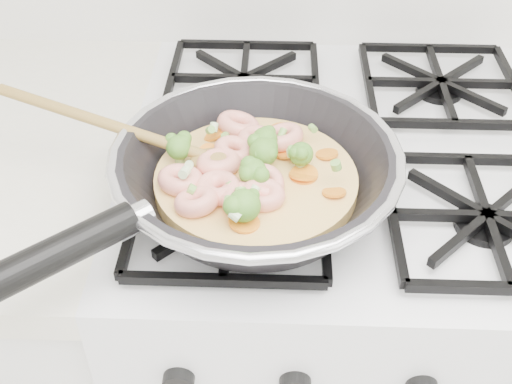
{
  "coord_description": "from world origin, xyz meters",
  "views": [
    {
      "loc": [
        -0.1,
        0.99,
        1.43
      ],
      "look_at": [
        -0.12,
        1.57,
        0.93
      ],
      "focal_mm": 45.39,
      "sensor_mm": 36.0,
      "label": 1
    }
  ],
  "objects": [
    {
      "name": "skillet",
      "position": [
        -0.13,
        1.57,
        0.96
      ],
      "size": [
        0.49,
        0.41,
        0.1
      ],
      "rotation": [
        0.0,
        0.0,
        -0.36
      ],
      "color": "black",
      "rests_on": "stove"
    },
    {
      "name": "stove",
      "position": [
        0.0,
        1.7,
        0.46
      ],
      "size": [
        0.6,
        0.6,
        0.92
      ],
      "color": "white",
      "rests_on": "ground"
    }
  ]
}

